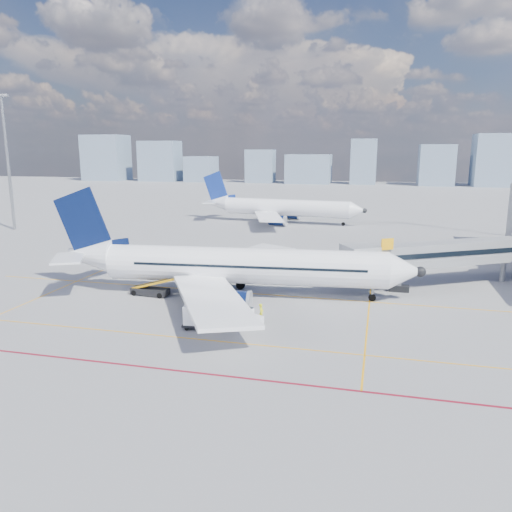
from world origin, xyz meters
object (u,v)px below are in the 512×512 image
(second_aircraft, at_px, (280,208))
(cargo_dolly, at_px, (205,316))
(main_aircraft, at_px, (229,266))
(baggage_tug, at_px, (248,318))
(ramp_worker, at_px, (261,313))
(belt_loader, at_px, (151,290))

(second_aircraft, relative_size, cargo_dolly, 8.98)
(main_aircraft, xyz_separation_m, baggage_tug, (4.41, -8.87, -2.45))
(cargo_dolly, xyz_separation_m, ramp_worker, (4.37, 2.71, -0.28))
(cargo_dolly, distance_m, belt_loader, 12.19)
(main_aircraft, distance_m, baggage_tug, 10.20)
(main_aircraft, bearing_deg, baggage_tug, -68.92)
(cargo_dolly, height_order, belt_loader, belt_loader)
(ramp_worker, bearing_deg, second_aircraft, 10.01)
(cargo_dolly, relative_size, ramp_worker, 2.29)
(main_aircraft, xyz_separation_m, ramp_worker, (5.31, -7.64, -2.34))
(cargo_dolly, bearing_deg, second_aircraft, 89.13)
(ramp_worker, bearing_deg, baggage_tug, 143.94)
(belt_loader, bearing_deg, ramp_worker, -16.66)
(baggage_tug, distance_m, belt_loader, 14.20)
(main_aircraft, xyz_separation_m, cargo_dolly, (0.94, -10.35, -2.06))
(main_aircraft, height_order, ramp_worker, main_aircraft)
(main_aircraft, bearing_deg, belt_loader, -170.14)
(baggage_tug, bearing_deg, ramp_worker, 75.83)
(baggage_tug, bearing_deg, belt_loader, 174.01)
(main_aircraft, distance_m, belt_loader, 8.81)
(baggage_tug, bearing_deg, main_aircraft, 138.42)
(cargo_dolly, xyz_separation_m, belt_loader, (-9.07, 8.14, -0.54))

